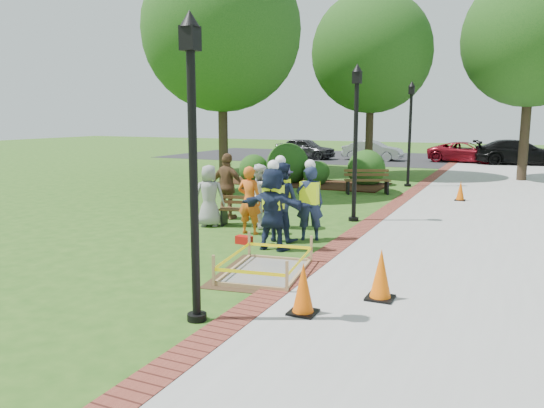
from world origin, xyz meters
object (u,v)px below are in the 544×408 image
at_px(cone_front, 303,290).
at_px(hivis_worker_c, 280,199).
at_px(hivis_worker_a, 273,206).
at_px(wet_concrete_pad, 266,261).
at_px(bench_near, 246,217).
at_px(lamp_near, 193,147).
at_px(hivis_worker_b, 310,200).

distance_m(cone_front, hivis_worker_c, 4.74).
relative_size(hivis_worker_a, hivis_worker_c, 0.98).
bearing_deg(wet_concrete_pad, bench_near, 122.23).
xyz_separation_m(lamp_near, hivis_worker_a, (-0.70, 4.15, -1.51)).
bearing_deg(cone_front, hivis_worker_a, 121.12).
relative_size(bench_near, hivis_worker_c, 0.75).
bearing_deg(bench_near, hivis_worker_a, -49.62).
distance_m(wet_concrete_pad, cone_front, 2.13).
relative_size(bench_near, cone_front, 1.89).
xyz_separation_m(lamp_near, hivis_worker_b, (-0.31, 5.34, -1.54)).
xyz_separation_m(cone_front, hivis_worker_a, (-2.00, 3.31, 0.59)).
bearing_deg(wet_concrete_pad, cone_front, -49.77).
height_order(bench_near, cone_front, cone_front).
bearing_deg(cone_front, hivis_worker_b, 109.66).
bearing_deg(lamp_near, hivis_worker_b, 93.29).
height_order(bench_near, hivis_worker_a, hivis_worker_a).
relative_size(cone_front, hivis_worker_b, 0.42).
xyz_separation_m(wet_concrete_pad, hivis_worker_c, (-0.83, 2.53, 0.75)).
height_order(hivis_worker_a, hivis_worker_b, hivis_worker_a).
bearing_deg(hivis_worker_b, cone_front, -70.34).
relative_size(cone_front, lamp_near, 0.19).
relative_size(lamp_near, hivis_worker_a, 2.17).
relative_size(wet_concrete_pad, cone_front, 3.20).
xyz_separation_m(bench_near, cone_front, (3.70, -5.31, 0.13)).
bearing_deg(lamp_near, hivis_worker_c, 100.26).
relative_size(cone_front, hivis_worker_c, 0.40).
bearing_deg(bench_near, hivis_worker_c, -37.73).
xyz_separation_m(cone_front, hivis_worker_b, (-1.61, 4.50, 0.56)).
relative_size(bench_near, hivis_worker_b, 0.79).
distance_m(cone_front, hivis_worker_b, 4.82).
relative_size(hivis_worker_a, hivis_worker_b, 1.03).
bearing_deg(bench_near, lamp_near, -68.72).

